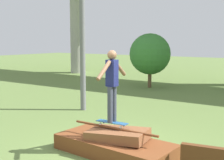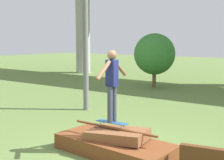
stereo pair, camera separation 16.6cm
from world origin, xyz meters
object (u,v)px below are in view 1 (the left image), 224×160
(tree_behind_right, at_px, (150,54))
(utility_pole, at_px, (82,12))
(skateboard, at_px, (112,123))
(skater, at_px, (112,81))

(tree_behind_right, bearing_deg, utility_pole, -85.54)
(skateboard, height_order, tree_behind_right, tree_behind_right)
(skater, distance_m, utility_pole, 4.91)
(skateboard, distance_m, skater, 0.96)
(utility_pole, xyz_separation_m, tree_behind_right, (-0.49, 6.32, -1.75))
(skater, xyz_separation_m, tree_behind_right, (-3.84, 9.38, 0.15))
(skateboard, distance_m, utility_pole, 5.35)
(skateboard, relative_size, skater, 0.48)
(skater, height_order, tree_behind_right, tree_behind_right)
(skater, bearing_deg, utility_pole, 137.61)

